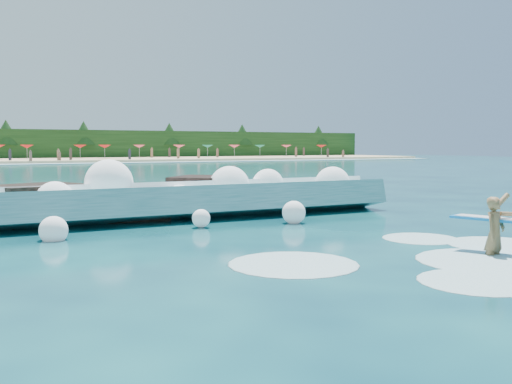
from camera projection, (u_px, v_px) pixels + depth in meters
ground at (238, 256)px, 12.45m from camera, size 200.00×200.00×0.00m
wet_band at (2, 164)px, 71.39m from camera, size 140.00×5.00×0.08m
breaking_wave at (147, 204)px, 18.40m from camera, size 17.43×2.74×1.50m
rock_cluster at (119, 203)px, 19.10m from camera, size 8.64×3.48×1.51m
surfer_with_board at (497, 230)px, 12.25m from camera, size 1.19×2.81×1.58m
wave_spray at (157, 191)px, 18.53m from camera, size 15.70×4.48×2.08m
surf_foam at (443, 258)px, 12.26m from camera, size 9.47×6.04×0.15m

